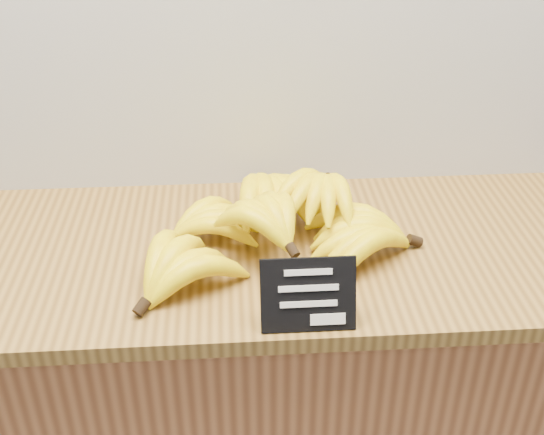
{
  "coord_description": "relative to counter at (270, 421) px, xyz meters",
  "views": [
    {
      "loc": [
        -0.11,
        1.68,
        1.64
      ],
      "look_at": [
        -0.04,
        2.7,
        1.02
      ],
      "focal_mm": 45.0,
      "sensor_mm": 36.0,
      "label": 1
    }
  ],
  "objects": [
    {
      "name": "counter_top",
      "position": [
        0.0,
        0.0,
        0.47
      ],
      "size": [
        1.34,
        0.54,
        0.03
      ],
      "primitive_type": "cube",
      "color": "olive",
      "rests_on": "counter"
    },
    {
      "name": "counter",
      "position": [
        0.0,
        0.0,
        0.0
      ],
      "size": [
        1.31,
        0.5,
        0.9
      ],
      "primitive_type": "cube",
      "color": "#9E5E33",
      "rests_on": "ground"
    },
    {
      "name": "chalkboard_sign",
      "position": [
        0.04,
        -0.23,
        0.54
      ],
      "size": [
        0.15,
        0.05,
        0.12
      ],
      "primitive_type": "cube",
      "rotation": [
        -0.33,
        0.0,
        0.0
      ],
      "color": "black",
      "rests_on": "counter_top"
    },
    {
      "name": "banana_pile",
      "position": [
        0.0,
        -0.0,
        0.53
      ],
      "size": [
        0.57,
        0.41,
        0.12
      ],
      "color": "#FDEB0A",
      "rests_on": "counter_top"
    }
  ]
}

